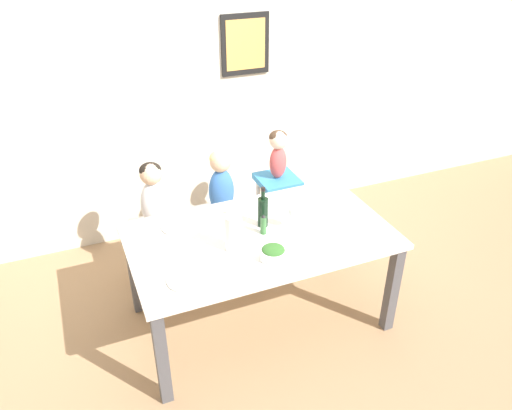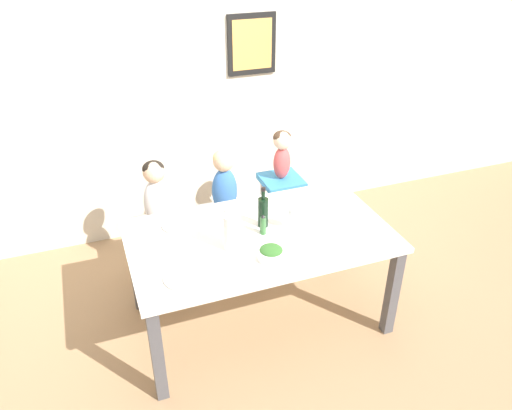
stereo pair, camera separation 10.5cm
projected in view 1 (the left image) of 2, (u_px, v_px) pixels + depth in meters
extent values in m
plane|color=#9E7A56|center=(260.00, 317.00, 3.62)|extent=(14.00, 14.00, 0.00)
cube|color=beige|center=(192.00, 80.00, 4.08)|extent=(10.00, 0.06, 2.70)
cube|color=black|center=(245.00, 44.00, 4.07)|extent=(0.41, 0.02, 0.49)
cube|color=gold|center=(246.00, 45.00, 4.06)|extent=(0.34, 0.00, 0.40)
cube|color=white|center=(260.00, 236.00, 3.26)|extent=(1.70, 0.97, 0.03)
cube|color=#4C4C51|center=(162.00, 358.00, 2.85)|extent=(0.07, 0.07, 0.69)
cube|color=#4C4C51|center=(392.00, 288.00, 3.37)|extent=(0.07, 0.07, 0.69)
cube|color=#4C4C51|center=(134.00, 272.00, 3.52)|extent=(0.07, 0.07, 0.69)
cube|color=#4C4C51|center=(329.00, 225.00, 4.04)|extent=(0.07, 0.07, 0.69)
cylinder|color=silver|center=(146.00, 269.00, 3.77)|extent=(0.04, 0.04, 0.42)
cylinder|color=silver|center=(183.00, 260.00, 3.87)|extent=(0.04, 0.04, 0.42)
cylinder|color=silver|center=(139.00, 249.00, 4.00)|extent=(0.04, 0.04, 0.42)
cylinder|color=silver|center=(173.00, 241.00, 4.09)|extent=(0.04, 0.04, 0.42)
cube|color=white|center=(157.00, 229.00, 3.81)|extent=(0.37, 0.38, 0.05)
cylinder|color=silver|center=(213.00, 253.00, 3.95)|extent=(0.04, 0.04, 0.42)
cylinder|color=silver|center=(246.00, 245.00, 4.04)|extent=(0.04, 0.04, 0.42)
cylinder|color=silver|center=(202.00, 235.00, 4.17)|extent=(0.04, 0.04, 0.42)
cylinder|color=silver|center=(234.00, 228.00, 4.26)|extent=(0.04, 0.04, 0.42)
cube|color=white|center=(222.00, 215.00, 3.98)|extent=(0.37, 0.38, 0.05)
cylinder|color=silver|center=(269.00, 227.00, 4.07)|extent=(0.04, 0.04, 0.64)
cylinder|color=silver|center=(296.00, 221.00, 4.15)|extent=(0.04, 0.04, 0.64)
cylinder|color=silver|center=(258.00, 213.00, 4.26)|extent=(0.04, 0.04, 0.64)
cylinder|color=silver|center=(283.00, 207.00, 4.34)|extent=(0.04, 0.04, 0.64)
cube|color=teal|center=(278.00, 180.00, 4.03)|extent=(0.32, 0.33, 0.05)
ellipsoid|color=silver|center=(154.00, 205.00, 3.70)|extent=(0.20, 0.15, 0.39)
sphere|color=#D6AD89|center=(151.00, 174.00, 3.57)|extent=(0.16, 0.16, 0.16)
ellipsoid|color=black|center=(150.00, 170.00, 3.56)|extent=(0.16, 0.15, 0.11)
ellipsoid|color=#3366B2|center=(221.00, 191.00, 3.87)|extent=(0.20, 0.15, 0.39)
sphere|color=#D6AD89|center=(220.00, 162.00, 3.74)|extent=(0.16, 0.16, 0.16)
ellipsoid|color=#DBC684|center=(220.00, 158.00, 3.74)|extent=(0.16, 0.15, 0.11)
ellipsoid|color=#C64C4C|center=(278.00, 162.00, 3.95)|extent=(0.14, 0.11, 0.27)
sphere|color=beige|center=(279.00, 140.00, 3.85)|extent=(0.15, 0.15, 0.15)
ellipsoid|color=#473323|center=(278.00, 137.00, 3.85)|extent=(0.14, 0.14, 0.10)
cylinder|color=black|center=(263.00, 212.00, 3.29)|extent=(0.07, 0.07, 0.20)
cylinder|color=black|center=(263.00, 193.00, 3.21)|extent=(0.03, 0.03, 0.08)
cylinder|color=black|center=(263.00, 189.00, 3.20)|extent=(0.03, 0.03, 0.02)
cylinder|color=white|center=(233.00, 233.00, 3.04)|extent=(0.10, 0.10, 0.24)
cylinder|color=white|center=(293.00, 228.00, 3.31)|extent=(0.06, 0.06, 0.00)
cylinder|color=white|center=(294.00, 222.00, 3.29)|extent=(0.01, 0.01, 0.08)
ellipsoid|color=white|center=(294.00, 212.00, 3.24)|extent=(0.08, 0.08, 0.08)
cylinder|color=white|center=(273.00, 254.00, 3.01)|extent=(0.16, 0.16, 0.06)
ellipsoid|color=#336628|center=(273.00, 250.00, 2.99)|extent=(0.14, 0.14, 0.04)
cylinder|color=silver|center=(187.00, 280.00, 2.84)|extent=(0.23, 0.23, 0.01)
cylinder|color=silver|center=(179.00, 226.00, 3.32)|extent=(0.23, 0.23, 0.01)
cylinder|color=#336633|center=(264.00, 226.00, 3.22)|extent=(0.04, 0.04, 0.12)
cone|color=black|center=(264.00, 216.00, 3.19)|extent=(0.03, 0.03, 0.02)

